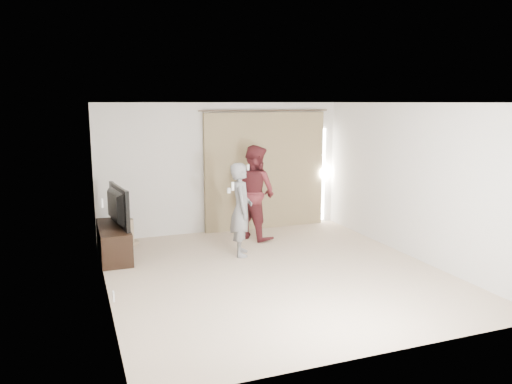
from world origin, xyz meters
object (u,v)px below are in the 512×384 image
at_px(tv, 112,207).
at_px(person_man, 241,209).
at_px(person_woman, 255,192).
at_px(tv_console, 114,242).

distance_m(tv, person_man, 2.17).
relative_size(person_man, person_woman, 0.89).
height_order(tv, person_woman, person_woman).
bearing_deg(person_man, person_woman, 57.06).
bearing_deg(person_man, tv, 163.18).
bearing_deg(tv_console, person_man, -16.82).
xyz_separation_m(tv, person_woman, (2.68, 0.30, 0.02)).
height_order(tv_console, person_man, person_man).
relative_size(tv_console, tv, 1.19).
distance_m(tv_console, person_woman, 2.77).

